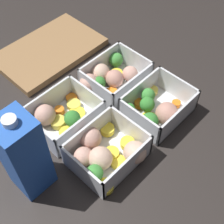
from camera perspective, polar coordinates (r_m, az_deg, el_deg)
name	(u,v)px	position (r m, az deg, el deg)	size (l,w,h in m)	color
ground_plane	(112,118)	(0.72, 0.00, -1.09)	(4.00, 4.00, 0.00)	#282321
container_near_left	(105,153)	(0.64, -1.23, -7.44)	(0.14, 0.15, 0.06)	white
container_near_right	(156,109)	(0.71, 7.99, 0.60)	(0.14, 0.12, 0.06)	white
container_far_left	(61,117)	(0.70, -9.23, -0.84)	(0.14, 0.12, 0.06)	white
container_far_right	(110,77)	(0.77, -0.40, 6.44)	(0.17, 0.12, 0.06)	white
juice_carton	(24,155)	(0.58, -15.78, -7.60)	(0.07, 0.07, 0.20)	blue
cutting_board	(49,51)	(0.89, -11.38, 10.94)	(0.28, 0.18, 0.02)	olive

